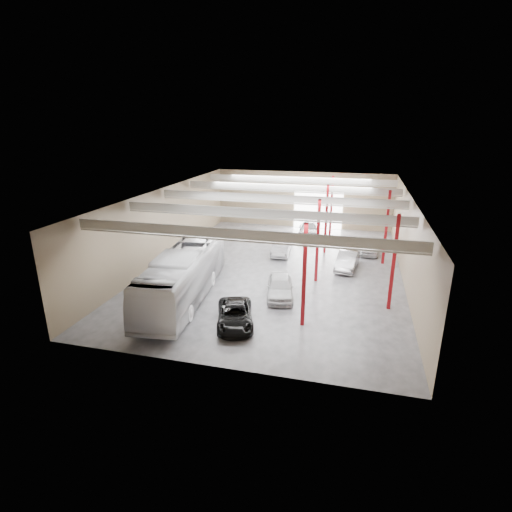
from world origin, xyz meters
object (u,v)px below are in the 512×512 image
at_px(coach_bus, 184,275).
at_px(car_row_a, 280,286).
at_px(car_right_far, 370,246).
at_px(car_row_c, 309,229).
at_px(black_sedan, 235,315).
at_px(car_row_b, 281,246).
at_px(car_right_near, 347,260).

distance_m(coach_bus, car_row_a, 7.37).
distance_m(coach_bus, car_right_far, 20.38).
bearing_deg(coach_bus, car_row_c, 64.41).
height_order(car_row_a, car_row_c, car_row_a).
bearing_deg(black_sedan, coach_bus, 130.31).
relative_size(coach_bus, black_sedan, 2.75).
distance_m(car_row_a, car_row_b, 10.58).
relative_size(car_row_b, car_right_near, 1.01).
xyz_separation_m(car_row_c, car_right_far, (6.90, -5.08, -0.09)).
relative_size(coach_bus, car_row_c, 2.44).
relative_size(car_row_a, car_row_b, 1.00).
bearing_deg(car_right_near, car_row_b, 164.10).
xyz_separation_m(car_row_a, car_right_near, (4.78, 7.63, -0.04)).
bearing_deg(car_row_b, coach_bus, -116.22).
height_order(car_row_b, car_right_far, car_row_b).
xyz_separation_m(black_sedan, car_row_b, (0.10, 15.61, 0.11)).
distance_m(car_row_b, car_right_near, 7.25).
relative_size(black_sedan, car_row_c, 0.89).
distance_m(car_row_a, car_row_c, 17.91).
distance_m(black_sedan, car_row_b, 15.61).
xyz_separation_m(black_sedan, car_right_far, (8.85, 18.03, 0.03)).
bearing_deg(car_row_b, car_row_c, 72.06).
bearing_deg(black_sedan, car_right_far, 46.17).
relative_size(coach_bus, car_row_a, 2.80).
relative_size(coach_bus, car_right_near, 2.84).
bearing_deg(coach_bus, car_right_near, 33.06).
distance_m(black_sedan, car_right_near, 14.52).
height_order(car_row_a, car_right_near, car_row_a).
bearing_deg(car_row_a, black_sedan, -122.59).
bearing_deg(car_right_far, car_row_c, 146.38).
height_order(black_sedan, car_right_near, car_right_near).
height_order(coach_bus, car_row_b, coach_bus).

